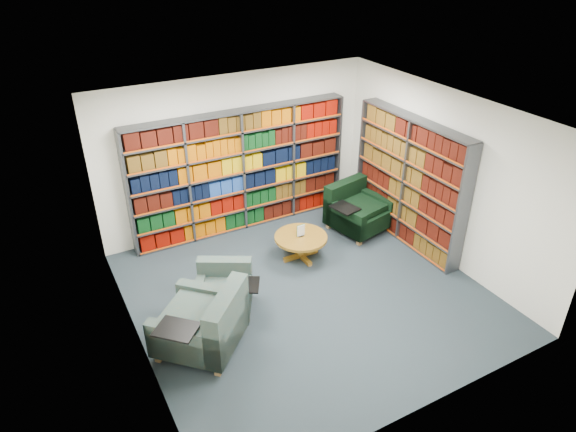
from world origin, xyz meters
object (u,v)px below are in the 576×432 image
chair_teal_left (224,293)px  coffee_table (301,240)px  chair_green_right (355,211)px  chair_teal_front (207,325)px

chair_teal_left → coffee_table: bearing=21.3°
chair_green_right → chair_teal_front: (-3.51, -1.66, 0.03)m
chair_teal_left → coffee_table: chair_teal_left is taller
chair_green_right → chair_teal_front: 3.88m
chair_teal_left → chair_green_right: 3.19m
chair_teal_front → coffee_table: bearing=30.7°
chair_teal_front → coffee_table: 2.48m
chair_green_right → coffee_table: bearing=-163.9°
chair_green_right → chair_teal_front: bearing=-154.6°
chair_teal_left → chair_teal_front: (-0.49, -0.63, 0.08)m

